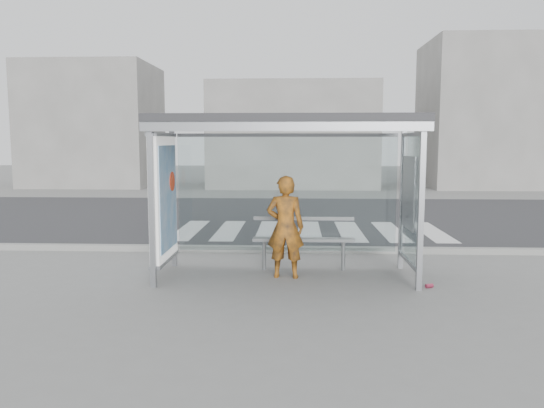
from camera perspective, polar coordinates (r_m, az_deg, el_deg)
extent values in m
plane|color=slate|center=(8.78, 1.46, -7.85)|extent=(80.00, 80.00, 0.00)
cube|color=#2E2E31|center=(15.65, 1.97, -1.36)|extent=(30.00, 10.00, 0.01)
cube|color=gray|center=(10.66, 1.67, -4.90)|extent=(30.00, 0.18, 0.12)
cube|color=silver|center=(13.45, -8.87, -2.79)|extent=(0.55, 3.00, 0.00)
cube|color=silver|center=(13.29, -4.64, -2.85)|extent=(0.55, 3.00, 0.00)
cube|color=silver|center=(13.20, -0.32, -2.89)|extent=(0.55, 3.00, 0.00)
cube|color=silver|center=(13.19, 4.03, -2.92)|extent=(0.55, 3.00, 0.00)
cube|color=silver|center=(13.25, 8.36, -2.93)|extent=(0.55, 3.00, 0.00)
cube|color=silver|center=(13.39, 12.63, -2.92)|extent=(0.55, 3.00, 0.00)
cube|color=silver|center=(13.60, 16.79, -2.90)|extent=(0.55, 3.00, 0.00)
cube|color=gray|center=(8.15, -12.82, -0.21)|extent=(0.08, 0.08, 2.50)
cube|color=gray|center=(8.07, 15.74, -0.36)|extent=(0.08, 0.08, 2.50)
cube|color=gray|center=(9.49, -10.59, 0.82)|extent=(0.08, 0.08, 2.50)
cube|color=gray|center=(9.43, 13.82, 0.69)|extent=(0.08, 0.08, 2.50)
cube|color=#2D2D30|center=(8.50, 1.52, 9.09)|extent=(4.25, 1.65, 0.12)
cube|color=gray|center=(7.74, 1.41, 8.51)|extent=(4.25, 0.06, 0.18)
cube|color=white|center=(9.24, 1.57, 1.08)|extent=(3.80, 0.02, 2.00)
cube|color=white|center=(8.81, -11.63, 0.67)|extent=(0.15, 1.25, 2.00)
cube|color=#3989CD|center=(8.79, -11.09, 0.67)|extent=(0.01, 1.10, 1.70)
cylinder|color=#F03A15|center=(9.01, -10.69, 2.42)|extent=(0.02, 0.32, 0.32)
cube|color=white|center=(8.74, 14.72, 0.53)|extent=(0.03, 1.25, 2.00)
cube|color=beige|center=(8.77, 14.48, 1.22)|extent=(0.03, 0.86, 1.16)
cube|color=slate|center=(28.39, -18.58, 7.99)|extent=(6.00, 5.00, 6.00)
cube|color=slate|center=(26.50, 2.26, 7.37)|extent=(8.00, 5.00, 5.00)
cube|color=slate|center=(27.96, 21.28, 8.94)|extent=(5.00, 5.00, 7.00)
imported|color=#E24615|center=(8.59, 1.44, -2.48)|extent=(0.64, 0.45, 1.67)
cube|color=slate|center=(9.14, 3.42, -3.83)|extent=(1.75, 0.21, 0.05)
cylinder|color=slate|center=(9.21, -0.85, -5.51)|extent=(0.07, 0.07, 0.51)
cylinder|color=slate|center=(9.23, 7.66, -5.55)|extent=(0.07, 0.07, 0.51)
cube|color=slate|center=(9.25, 3.43, -1.57)|extent=(1.75, 0.04, 0.06)
cylinder|color=#C33959|center=(8.48, 16.56, -8.44)|extent=(0.13, 0.10, 0.06)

